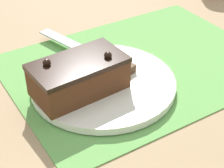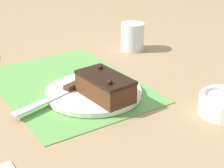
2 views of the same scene
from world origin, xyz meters
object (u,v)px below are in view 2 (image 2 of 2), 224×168
Objects in this scene: cake_plate at (94,92)px; drinking_glass at (132,37)px; chocolate_cake at (105,86)px; serving_knife at (66,90)px.

cake_plate is 0.37m from drinking_glass.
serving_knife is (0.08, 0.07, -0.02)m from chocolate_cake.
cake_plate is 1.60× the size of chocolate_cake.
cake_plate is at bearing -132.08° from serving_knife.
serving_knife is at bearing 119.82° from drinking_glass.
drinking_glass is (0.23, -0.29, 0.04)m from cake_plate.
cake_plate is 0.06m from chocolate_cake.
chocolate_cake is (-0.05, -0.00, 0.03)m from cake_plate.
drinking_glass is at bearing -51.44° from cake_plate.
chocolate_cake is at bearing -174.09° from cake_plate.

